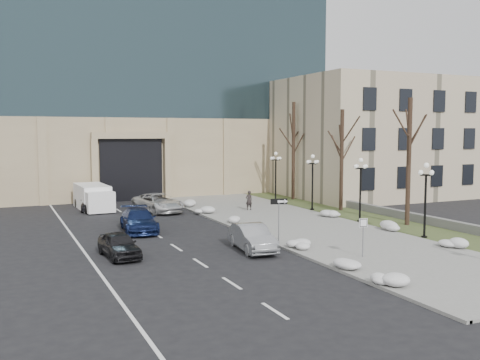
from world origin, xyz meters
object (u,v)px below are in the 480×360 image
object	(u,v)px
car_e	(91,202)
car_b	(252,238)
lamppost_c	(313,175)
lamppost_d	(276,170)
car_d	(158,203)
lamppost_a	(426,190)
car_a	(119,245)
keep_sign	(363,229)
pedestrian	(249,200)
one_way_sign	(282,207)
lamppost_b	(360,181)
car_c	(139,220)
box_truck	(94,198)

from	to	relation	value
car_e	car_b	bearing A→B (deg)	-64.72
lamppost_c	lamppost_d	world-z (taller)	same
car_d	lamppost_a	bearing A→B (deg)	-69.44
car_a	lamppost_c	distance (m)	20.97
lamppost_d	keep_sign	bearing A→B (deg)	-106.93
pedestrian	one_way_sign	size ratio (longest dim) A/B	0.59
lamppost_b	one_way_sign	bearing A→B (deg)	-153.18
lamppost_b	lamppost_d	world-z (taller)	same
car_a	car_c	bearing A→B (deg)	63.53
lamppost_c	lamppost_d	bearing A→B (deg)	90.00
car_b	pedestrian	size ratio (longest dim) A/B	2.76
car_e	car_c	bearing A→B (deg)	-74.21
car_a	car_e	bearing A→B (deg)	80.88
pedestrian	car_a	bearing A→B (deg)	39.99
car_c	one_way_sign	distance (m)	10.36
one_way_sign	box_truck	bearing A→B (deg)	127.90
car_e	box_truck	bearing A→B (deg)	61.84
one_way_sign	keep_sign	world-z (taller)	one_way_sign
keep_sign	lamppost_d	xyz separation A→B (m)	(6.76, 22.20, 1.49)
box_truck	car_a	bearing A→B (deg)	-97.64
car_a	lamppost_a	size ratio (longest dim) A/B	0.82
lamppost_d	car_c	bearing A→B (deg)	-148.17
car_c	lamppost_c	xyz separation A→B (m)	(15.54, 3.15, 2.32)
pedestrian	box_truck	distance (m)	13.37
lamppost_a	lamppost_b	world-z (taller)	same
lamppost_b	car_d	bearing A→B (deg)	136.69
pedestrian	box_truck	size ratio (longest dim) A/B	0.24
pedestrian	keep_sign	world-z (taller)	keep_sign
car_b	car_d	xyz separation A→B (m)	(-0.82, 16.30, 0.03)
box_truck	lamppost_b	xyz separation A→B (m)	(16.61, -15.03, 2.06)
car_c	pedestrian	distance (m)	11.71
lamppost_a	lamppost_d	bearing A→B (deg)	90.00
car_d	lamppost_b	xyz separation A→B (m)	(11.98, -11.29, 2.30)
car_e	lamppost_a	world-z (taller)	lamppost_a
box_truck	keep_sign	size ratio (longest dim) A/B	3.09
one_way_sign	car_e	bearing A→B (deg)	128.88
pedestrian	keep_sign	distance (m)	17.73
pedestrian	lamppost_c	size ratio (longest dim) A/B	0.34
car_a	car_b	xyz separation A→B (m)	(7.12, -1.52, 0.07)
lamppost_b	car_e	bearing A→B (deg)	138.93
keep_sign	lamppost_d	distance (m)	23.26
car_a	car_b	bearing A→B (deg)	-16.75
car_c	keep_sign	distance (m)	15.35
keep_sign	lamppost_a	size ratio (longest dim) A/B	0.45
lamppost_d	one_way_sign	bearing A→B (deg)	-117.23
keep_sign	one_way_sign	bearing A→B (deg)	128.65
car_b	box_truck	distance (m)	20.77
car_d	keep_sign	world-z (taller)	keep_sign
car_b	lamppost_a	size ratio (longest dim) A/B	0.95
car_d	car_c	bearing A→B (deg)	-127.57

